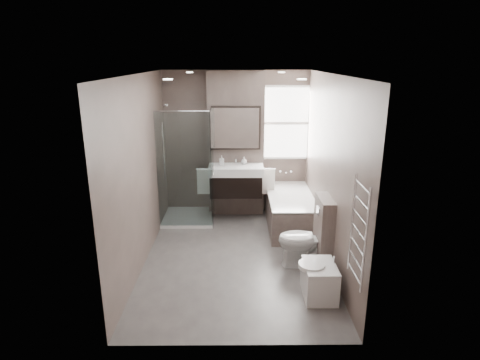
{
  "coord_description": "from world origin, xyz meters",
  "views": [
    {
      "loc": [
        0.02,
        -5.31,
        2.81
      ],
      "look_at": [
        0.06,
        0.15,
        1.13
      ],
      "focal_mm": 30.0,
      "sensor_mm": 36.0,
      "label": 1
    }
  ],
  "objects_px": {
    "bathtub": "(290,209)",
    "bidet": "(319,280)",
    "vanity": "(236,180)",
    "toilet": "(306,240)"
  },
  "relations": [
    {
      "from": "vanity",
      "to": "bidet",
      "type": "xyz_separation_m",
      "value": [
        1.01,
        -2.44,
        -0.52
      ]
    },
    {
      "from": "vanity",
      "to": "toilet",
      "type": "bearing_deg",
      "value": -60.13
    },
    {
      "from": "vanity",
      "to": "toilet",
      "type": "relative_size",
      "value": 1.24
    },
    {
      "from": "bathtub",
      "to": "bidet",
      "type": "relative_size",
      "value": 2.93
    },
    {
      "from": "bathtub",
      "to": "bidet",
      "type": "xyz_separation_m",
      "value": [
        0.09,
        -2.12,
        -0.09
      ]
    },
    {
      "from": "vanity",
      "to": "bidet",
      "type": "bearing_deg",
      "value": -67.47
    },
    {
      "from": "vanity",
      "to": "bidet",
      "type": "distance_m",
      "value": 2.7
    },
    {
      "from": "vanity",
      "to": "toilet",
      "type": "xyz_separation_m",
      "value": [
        0.97,
        -1.69,
        -0.36
      ]
    },
    {
      "from": "bathtub",
      "to": "toilet",
      "type": "relative_size",
      "value": 2.08
    },
    {
      "from": "bathtub",
      "to": "bidet",
      "type": "bearing_deg",
      "value": -87.6
    }
  ]
}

